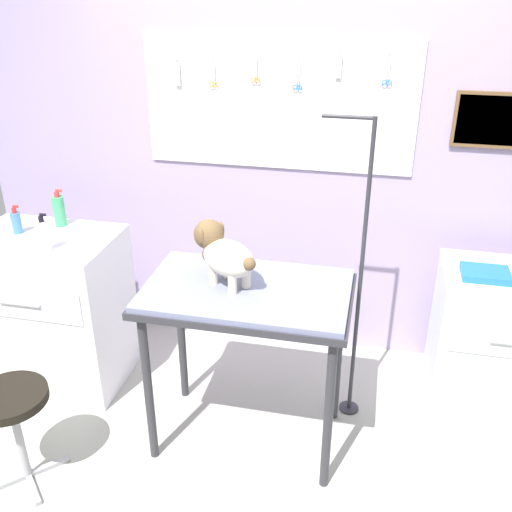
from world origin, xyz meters
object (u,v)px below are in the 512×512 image
at_px(cabinet_right, 497,344).
at_px(stool, 12,409).
at_px(counter_left, 54,309).
at_px(grooming_table, 247,306).
at_px(grooming_arm, 358,290).
at_px(dog, 223,253).

bearing_deg(cabinet_right, stool, -155.45).
height_order(counter_left, cabinet_right, counter_left).
relative_size(grooming_table, counter_left, 1.07).
height_order(grooming_arm, stool, grooming_arm).
distance_m(cabinet_right, stool, 2.51).
height_order(cabinet_right, stool, cabinet_right).
bearing_deg(counter_left, grooming_table, -12.61).
xyz_separation_m(cabinet_right, stool, (-2.28, -1.04, 0.00)).
bearing_deg(grooming_arm, counter_left, -178.40).
xyz_separation_m(counter_left, stool, (0.24, -0.80, -0.04)).
bearing_deg(grooming_arm, grooming_table, -147.46).
xyz_separation_m(dog, cabinet_right, (1.40, 0.50, -0.65)).
relative_size(grooming_arm, stool, 3.21).
relative_size(dog, stool, 0.73).
bearing_deg(cabinet_right, counter_left, -174.43).
xyz_separation_m(counter_left, cabinet_right, (2.52, 0.25, -0.04)).
bearing_deg(cabinet_right, dog, -160.50).
bearing_deg(stool, cabinet_right, 24.55).
bearing_deg(grooming_table, grooming_arm, 32.54).
relative_size(grooming_arm, dog, 4.40).
bearing_deg(counter_left, stool, -73.54).
bearing_deg(grooming_table, dog, 167.48).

